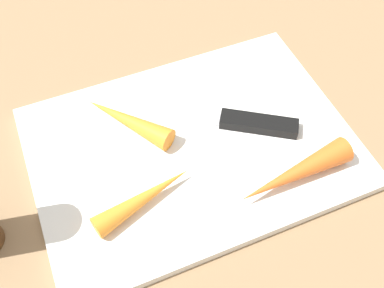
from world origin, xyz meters
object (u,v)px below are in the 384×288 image
(cutting_board, at_px, (192,147))
(carrot_longest, at_px, (295,174))
(carrot_shortest, at_px, (144,198))
(carrot_medium, at_px, (128,120))
(knife, at_px, (247,122))

(cutting_board, xyz_separation_m, carrot_longest, (-0.08, 0.09, 0.02))
(carrot_longest, height_order, carrot_shortest, carrot_longest)
(cutting_board, xyz_separation_m, carrot_medium, (0.06, -0.05, 0.02))
(carrot_longest, bearing_deg, knife, -88.11)
(cutting_board, xyz_separation_m, carrot_shortest, (0.07, 0.05, 0.02))
(carrot_medium, bearing_deg, carrot_shortest, 134.48)
(knife, bearing_deg, carrot_longest, 130.61)
(cutting_board, distance_m, carrot_longest, 0.12)
(cutting_board, bearing_deg, carrot_longest, 133.13)
(cutting_board, relative_size, carrot_medium, 3.16)
(carrot_longest, relative_size, carrot_shortest, 1.17)
(cutting_board, relative_size, carrot_shortest, 3.16)
(knife, height_order, carrot_shortest, carrot_shortest)
(carrot_shortest, bearing_deg, carrot_medium, 67.04)
(knife, bearing_deg, carrot_medium, 11.44)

